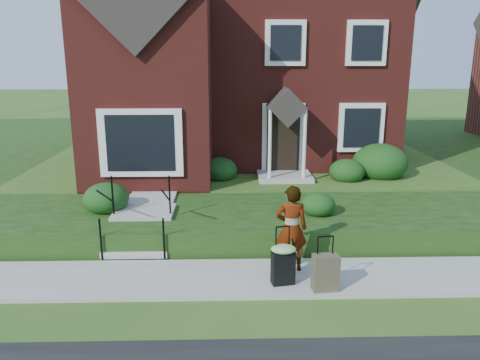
{
  "coord_description": "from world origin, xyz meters",
  "views": [
    {
      "loc": [
        -0.51,
        -8.27,
        4.14
      ],
      "look_at": [
        -0.24,
        2.0,
        1.48
      ],
      "focal_mm": 35.0,
      "sensor_mm": 36.0,
      "label": 1
    }
  ],
  "objects_px": {
    "suitcase_black": "(283,262)",
    "front_steps": "(141,225)",
    "woman": "(291,228)",
    "suitcase_olive": "(325,272)"
  },
  "relations": [
    {
      "from": "suitcase_black",
      "to": "front_steps",
      "type": "bearing_deg",
      "value": 133.32
    },
    {
      "from": "woman",
      "to": "suitcase_black",
      "type": "xyz_separation_m",
      "value": [
        -0.22,
        -0.62,
        -0.43
      ]
    },
    {
      "from": "suitcase_olive",
      "to": "front_steps",
      "type": "bearing_deg",
      "value": 140.76
    },
    {
      "from": "woman",
      "to": "suitcase_olive",
      "type": "relative_size",
      "value": 1.7
    },
    {
      "from": "suitcase_olive",
      "to": "woman",
      "type": "bearing_deg",
      "value": 114.19
    },
    {
      "from": "suitcase_black",
      "to": "suitcase_olive",
      "type": "xyz_separation_m",
      "value": [
        0.74,
        -0.26,
        -0.09
      ]
    },
    {
      "from": "woman",
      "to": "suitcase_olive",
      "type": "distance_m",
      "value": 1.15
    },
    {
      "from": "front_steps",
      "to": "suitcase_black",
      "type": "distance_m",
      "value": 3.7
    },
    {
      "from": "suitcase_black",
      "to": "suitcase_olive",
      "type": "distance_m",
      "value": 0.79
    },
    {
      "from": "front_steps",
      "to": "suitcase_black",
      "type": "bearing_deg",
      "value": -35.87
    }
  ]
}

